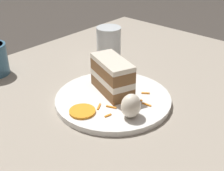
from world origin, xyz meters
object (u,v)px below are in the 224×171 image
Objects in this scene: drinking_glass at (109,47)px; plate at (112,99)px; cake_slice at (112,76)px; cream_dollop at (131,106)px; orange_garnish at (82,111)px.

plate is at bearing 43.97° from drinking_glass.
drinking_glass is (-0.15, -0.15, -0.01)m from cake_slice.
cake_slice is (-0.02, -0.02, 0.05)m from plate.
cream_dollop is 0.32m from drinking_glass.
cream_dollop is 0.50× the size of drinking_glass.
orange_garnish is (0.11, 0.01, -0.04)m from cake_slice.
drinking_glass is at bearing -129.50° from cream_dollop.
cream_dollop is (0.04, 0.09, 0.03)m from plate.
plate is at bearing 178.42° from orange_garnish.
orange_garnish is 0.31m from drinking_glass.
drinking_glass is at bearing -148.69° from orange_garnish.
cream_dollop is at bearing -97.13° from cake_slice.
drinking_glass reaches higher than plate.
cake_slice is 0.12m from orange_garnish.
orange_garnish is (0.10, -0.00, 0.01)m from plate.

